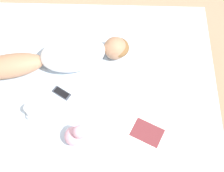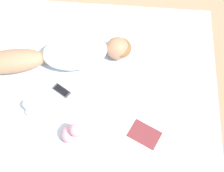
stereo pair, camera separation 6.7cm
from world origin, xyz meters
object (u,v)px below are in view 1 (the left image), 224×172
(open_magazine, at_px, (153,120))
(coffee_mug, at_px, (30,110))
(person, at_px, (61,56))
(cell_phone, at_px, (61,93))

(open_magazine, relative_size, coffee_mug, 5.02)
(person, relative_size, coffee_mug, 11.18)
(person, xyz_separation_m, open_magazine, (0.50, 0.76, -0.10))
(person, distance_m, coffee_mug, 0.51)
(coffee_mug, xyz_separation_m, cell_phone, (-0.18, 0.21, -0.05))
(person, bearing_deg, cell_phone, -9.16)
(coffee_mug, bearing_deg, open_magazine, 88.08)
(open_magazine, distance_m, cell_phone, 0.77)
(coffee_mug, distance_m, cell_phone, 0.28)
(cell_phone, bearing_deg, coffee_mug, -17.82)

